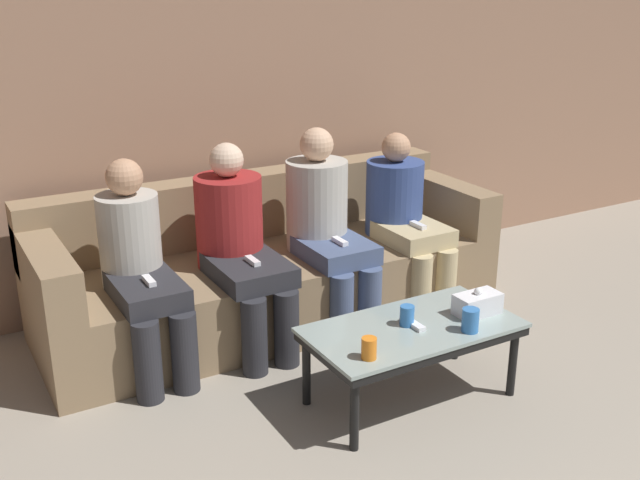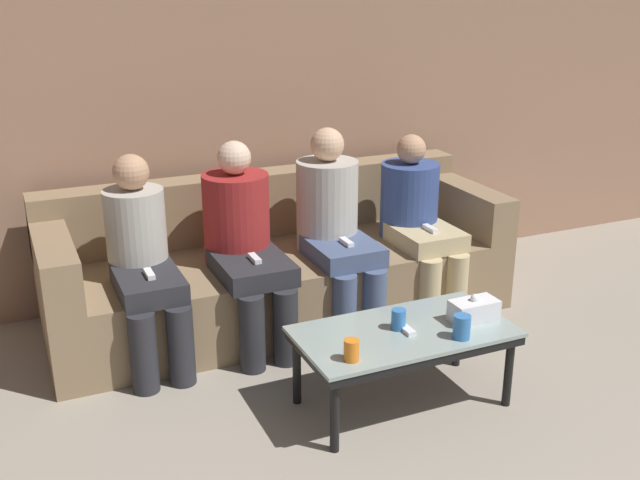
{
  "view_description": "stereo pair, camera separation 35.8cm",
  "coord_description": "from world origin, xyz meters",
  "px_view_note": "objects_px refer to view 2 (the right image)",
  "views": [
    {
      "loc": [
        -1.73,
        0.06,
        1.9
      ],
      "look_at": [
        0.0,
        3.08,
        0.66
      ],
      "focal_mm": 42.0,
      "sensor_mm": 36.0,
      "label": 1
    },
    {
      "loc": [
        -1.41,
        -0.1,
        1.9
      ],
      "look_at": [
        0.0,
        3.08,
        0.66
      ],
      "focal_mm": 42.0,
      "sensor_mm": 36.0,
      "label": 2
    }
  ],
  "objects_px": {
    "seated_person_mid_left": "(243,238)",
    "seated_person_mid_right": "(334,222)",
    "cup_far_center": "(399,319)",
    "game_remote": "(404,328)",
    "coffee_table": "(404,338)",
    "couch": "(277,267)",
    "cup_near_right": "(462,327)",
    "tissue_box": "(474,310)",
    "cup_near_left": "(351,350)",
    "seated_person_right_end": "(417,217)",
    "seated_person_left_end": "(142,257)"
  },
  "relations": [
    {
      "from": "seated_person_mid_right",
      "to": "seated_person_right_end",
      "type": "xyz_separation_m",
      "value": [
        0.54,
        -0.01,
        -0.04
      ]
    },
    {
      "from": "coffee_table",
      "to": "seated_person_left_end",
      "type": "xyz_separation_m",
      "value": [
        -0.98,
        0.94,
        0.21
      ]
    },
    {
      "from": "cup_near_left",
      "to": "coffee_table",
      "type": "bearing_deg",
      "value": 24.74
    },
    {
      "from": "couch",
      "to": "seated_person_right_end",
      "type": "bearing_deg",
      "value": -14.32
    },
    {
      "from": "seated_person_right_end",
      "to": "seated_person_left_end",
      "type": "bearing_deg",
      "value": -179.15
    },
    {
      "from": "coffee_table",
      "to": "tissue_box",
      "type": "relative_size",
      "value": 4.47
    },
    {
      "from": "seated_person_mid_left",
      "to": "coffee_table",
      "type": "bearing_deg",
      "value": -65.36
    },
    {
      "from": "couch",
      "to": "seated_person_left_end",
      "type": "relative_size",
      "value": 2.47
    },
    {
      "from": "cup_near_left",
      "to": "tissue_box",
      "type": "height_order",
      "value": "tissue_box"
    },
    {
      "from": "seated_person_right_end",
      "to": "cup_far_center",
      "type": "bearing_deg",
      "value": -124.86
    },
    {
      "from": "seated_person_left_end",
      "to": "seated_person_mid_left",
      "type": "bearing_deg",
      "value": 1.71
    },
    {
      "from": "seated_person_mid_left",
      "to": "seated_person_mid_right",
      "type": "relative_size",
      "value": 0.98
    },
    {
      "from": "coffee_table",
      "to": "cup_far_center",
      "type": "bearing_deg",
      "value": 140.31
    },
    {
      "from": "coffee_table",
      "to": "cup_far_center",
      "type": "distance_m",
      "value": 0.09
    },
    {
      "from": "cup_near_right",
      "to": "game_remote",
      "type": "height_order",
      "value": "cup_near_right"
    },
    {
      "from": "cup_far_center",
      "to": "seated_person_left_end",
      "type": "relative_size",
      "value": 0.09
    },
    {
      "from": "couch",
      "to": "tissue_box",
      "type": "bearing_deg",
      "value": -67.21
    },
    {
      "from": "couch",
      "to": "seated_person_right_end",
      "type": "distance_m",
      "value": 0.87
    },
    {
      "from": "cup_far_center",
      "to": "seated_person_mid_right",
      "type": "relative_size",
      "value": 0.09
    },
    {
      "from": "tissue_box",
      "to": "seated_person_left_end",
      "type": "bearing_deg",
      "value": 143.22
    },
    {
      "from": "cup_near_left",
      "to": "game_remote",
      "type": "relative_size",
      "value": 0.63
    },
    {
      "from": "cup_far_center",
      "to": "game_remote",
      "type": "relative_size",
      "value": 0.64
    },
    {
      "from": "couch",
      "to": "cup_near_right",
      "type": "relative_size",
      "value": 23.94
    },
    {
      "from": "seated_person_mid_left",
      "to": "cup_near_right",
      "type": "bearing_deg",
      "value": -60.96
    },
    {
      "from": "cup_far_center",
      "to": "game_remote",
      "type": "height_order",
      "value": "cup_far_center"
    },
    {
      "from": "cup_near_left",
      "to": "tissue_box",
      "type": "relative_size",
      "value": 0.43
    },
    {
      "from": "cup_near_left",
      "to": "cup_far_center",
      "type": "height_order",
      "value": "cup_far_center"
    },
    {
      "from": "tissue_box",
      "to": "cup_near_left",
      "type": "bearing_deg",
      "value": -170.68
    },
    {
      "from": "seated_person_mid_left",
      "to": "tissue_box",
      "type": "bearing_deg",
      "value": -52.09
    },
    {
      "from": "cup_near_left",
      "to": "cup_near_right",
      "type": "xyz_separation_m",
      "value": [
        0.53,
        -0.02,
        0.01
      ]
    },
    {
      "from": "cup_far_center",
      "to": "couch",
      "type": "bearing_deg",
      "value": 97.33
    },
    {
      "from": "cup_far_center",
      "to": "seated_person_mid_left",
      "type": "xyz_separation_m",
      "value": [
        -0.42,
        0.94,
        0.15
      ]
    },
    {
      "from": "cup_near_left",
      "to": "seated_person_mid_right",
      "type": "relative_size",
      "value": 0.09
    },
    {
      "from": "seated_person_left_end",
      "to": "cup_near_left",
      "type": "bearing_deg",
      "value": -60.04
    },
    {
      "from": "cup_far_center",
      "to": "seated_person_mid_right",
      "type": "distance_m",
      "value": 0.97
    },
    {
      "from": "couch",
      "to": "seated_person_mid_right",
      "type": "distance_m",
      "value": 0.45
    },
    {
      "from": "coffee_table",
      "to": "seated_person_mid_right",
      "type": "xyz_separation_m",
      "value": [
        0.1,
        0.97,
        0.25
      ]
    },
    {
      "from": "tissue_box",
      "to": "seated_person_left_end",
      "type": "height_order",
      "value": "seated_person_left_end"
    },
    {
      "from": "cup_near_left",
      "to": "cup_near_right",
      "type": "height_order",
      "value": "cup_near_right"
    },
    {
      "from": "seated_person_left_end",
      "to": "tissue_box",
      "type": "bearing_deg",
      "value": -36.78
    },
    {
      "from": "seated_person_mid_right",
      "to": "cup_near_right",
      "type": "bearing_deg",
      "value": -85.57
    },
    {
      "from": "seated_person_left_end",
      "to": "couch",
      "type": "bearing_deg",
      "value": 15.91
    },
    {
      "from": "coffee_table",
      "to": "cup_far_center",
      "type": "relative_size",
      "value": 10.27
    },
    {
      "from": "game_remote",
      "to": "seated_person_mid_left",
      "type": "relative_size",
      "value": 0.14
    },
    {
      "from": "couch",
      "to": "seated_person_right_end",
      "type": "height_order",
      "value": "seated_person_right_end"
    },
    {
      "from": "coffee_table",
      "to": "seated_person_mid_left",
      "type": "bearing_deg",
      "value": 114.64
    },
    {
      "from": "seated_person_left_end",
      "to": "seated_person_right_end",
      "type": "bearing_deg",
      "value": 0.85
    },
    {
      "from": "seated_person_mid_right",
      "to": "tissue_box",
      "type": "bearing_deg",
      "value": -76.62
    },
    {
      "from": "cup_near_left",
      "to": "seated_person_mid_right",
      "type": "distance_m",
      "value": 1.22
    },
    {
      "from": "seated_person_left_end",
      "to": "seated_person_right_end",
      "type": "relative_size",
      "value": 1.04
    }
  ]
}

